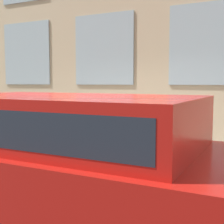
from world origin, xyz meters
name	(u,v)px	position (x,y,z in m)	size (l,w,h in m)	color
ground_plane	(95,199)	(0.00, 0.00, 0.00)	(80.00, 80.00, 0.00)	#2D2D30
sidewalk	(128,174)	(1.29, 0.00, 0.06)	(2.58, 60.00, 0.13)	#9E9B93
fire_hydrant	(88,156)	(0.65, 0.51, 0.51)	(0.37, 0.47, 0.75)	gold
person	(136,128)	(0.98, -0.30, 1.04)	(0.37, 0.24, 1.51)	#726651
parked_truck_red_near	(60,156)	(-1.24, -0.26, 1.00)	(1.96, 4.88, 1.71)	black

